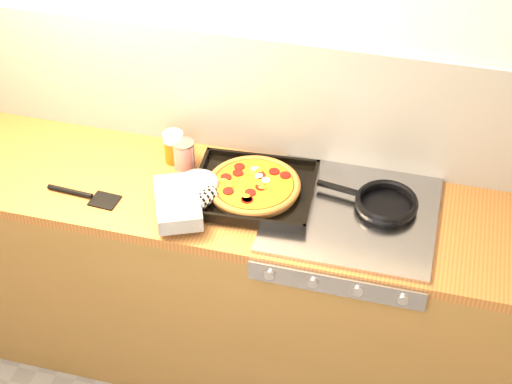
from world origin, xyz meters
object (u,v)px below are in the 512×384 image
(tomato_can, at_px, (184,155))
(juice_glass, at_px, (174,147))
(pizza_on_tray, at_px, (233,190))
(frying_pan, at_px, (385,203))

(tomato_can, distance_m, juice_glass, 0.06)
(juice_glass, bearing_deg, pizza_on_tray, -30.44)
(frying_pan, distance_m, tomato_can, 0.78)
(frying_pan, xyz_separation_m, juice_glass, (-0.83, 0.09, 0.03))
(pizza_on_tray, relative_size, frying_pan, 1.50)
(frying_pan, bearing_deg, tomato_can, 175.64)
(pizza_on_tray, bearing_deg, frying_pan, 8.37)
(juice_glass, bearing_deg, frying_pan, -6.10)
(pizza_on_tray, relative_size, tomato_can, 5.02)
(tomato_can, bearing_deg, pizza_on_tray, -30.64)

